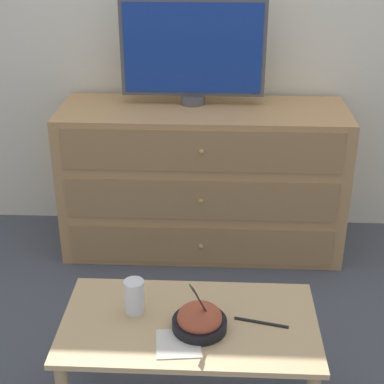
{
  "coord_description": "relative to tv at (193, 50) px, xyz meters",
  "views": [
    {
      "loc": [
        -0.01,
        -2.99,
        1.62
      ],
      "look_at": [
        -0.1,
        -1.13,
        0.72
      ],
      "focal_mm": 55.0,
      "sensor_mm": 36.0,
      "label": 1
    }
  ],
  "objects": [
    {
      "name": "ground_plane",
      "position": [
        0.14,
        0.19,
        -1.02
      ],
      "size": [
        12.0,
        12.0,
        0.0
      ],
      "primitive_type": "plane",
      "color": "#474C56"
    },
    {
      "name": "dresser",
      "position": [
        0.05,
        -0.08,
        -0.64
      ],
      "size": [
        1.4,
        0.5,
        0.75
      ],
      "color": "tan",
      "rests_on": "ground_plane"
    },
    {
      "name": "tv",
      "position": [
        0.0,
        0.0,
        0.0
      ],
      "size": [
        0.69,
        0.12,
        0.5
      ],
      "color": "#515156",
      "rests_on": "dresser"
    },
    {
      "name": "coffee_table",
      "position": [
        0.05,
        -1.23,
        -0.69
      ],
      "size": [
        0.85,
        0.46,
        0.39
      ],
      "color": "tan",
      "rests_on": "ground_plane"
    },
    {
      "name": "takeout_bowl",
      "position": [
        0.08,
        -1.27,
        -0.6
      ],
      "size": [
        0.18,
        0.18,
        0.2
      ],
      "color": "black",
      "rests_on": "coffee_table"
    },
    {
      "name": "drink_cup",
      "position": [
        -0.14,
        -1.19,
        -0.58
      ],
      "size": [
        0.07,
        0.07,
        0.12
      ],
      "color": "white",
      "rests_on": "coffee_table"
    },
    {
      "name": "napkin",
      "position": [
        0.02,
        -1.35,
        -0.63
      ],
      "size": [
        0.15,
        0.15,
        0.0
      ],
      "color": "silver",
      "rests_on": "coffee_table"
    },
    {
      "name": "knife",
      "position": [
        0.28,
        -1.23,
        -0.63
      ],
      "size": [
        0.18,
        0.05,
        0.01
      ],
      "color": "black",
      "rests_on": "coffee_table"
    }
  ]
}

